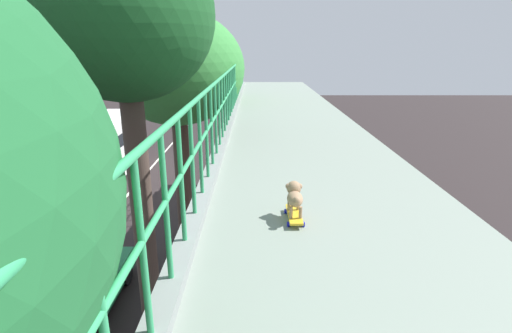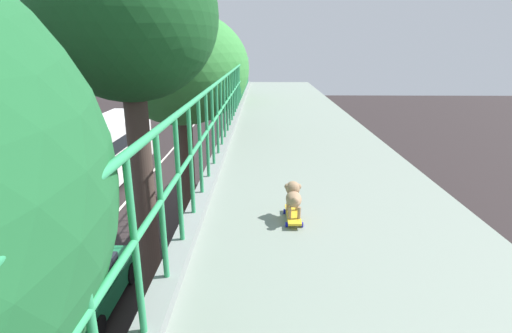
{
  "view_description": "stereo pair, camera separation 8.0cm",
  "coord_description": "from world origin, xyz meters",
  "views": [
    {
      "loc": [
        0.41,
        -1.37,
        7.42
      ],
      "look_at": [
        0.42,
        3.19,
        5.98
      ],
      "focal_mm": 26.75,
      "sensor_mm": 36.0,
      "label": 1
    },
    {
      "loc": [
        0.49,
        -1.37,
        7.42
      ],
      "look_at": [
        0.42,
        3.19,
        5.98
      ],
      "focal_mm": 26.75,
      "sensor_mm": 36.0,
      "label": 2
    }
  ],
  "objects": [
    {
      "name": "car_green_fifth",
      "position": [
        -4.58,
        8.05,
        0.69
      ],
      "size": [
        1.73,
        4.25,
        1.5
      ],
      "color": "#196F3F",
      "rests_on": "ground"
    },
    {
      "name": "city_bus",
      "position": [
        -8.33,
        18.93,
        1.93
      ],
      "size": [
        2.58,
        10.45,
        3.43
      ],
      "color": "white",
      "rests_on": "ground"
    },
    {
      "name": "roadside_tree_mid",
      "position": [
        -2.33,
        7.07,
        7.88
      ],
      "size": [
        3.81,
        3.81,
        9.84
      ],
      "color": "#493A32",
      "rests_on": "ground"
    },
    {
      "name": "roadside_tree_far",
      "position": [
        -2.36,
        12.29,
        6.61
      ],
      "size": [
        4.76,
        4.76,
        8.66
      ],
      "color": "#48332B",
      "rests_on": "ground"
    },
    {
      "name": "toy_skateboard",
      "position": [
        0.84,
        2.47,
        5.65
      ],
      "size": [
        0.19,
        0.52,
        0.08
      ],
      "color": "gold",
      "rests_on": "overpass_deck"
    },
    {
      "name": "small_dog",
      "position": [
        0.84,
        2.5,
        5.86
      ],
      "size": [
        0.19,
        0.43,
        0.33
      ],
      "color": "#9F7B5B",
      "rests_on": "toy_skateboard"
    }
  ]
}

